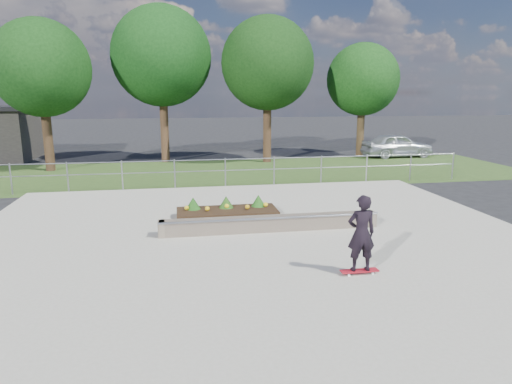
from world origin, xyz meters
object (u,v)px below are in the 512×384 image
(grind_ledge, at_px, (270,223))
(parked_car, at_px, (397,145))
(planter_bed, at_px, (227,211))
(skateboarder, at_px, (361,234))

(grind_ledge, height_order, parked_car, parked_car)
(planter_bed, bearing_deg, parked_car, 45.85)
(planter_bed, distance_m, parked_car, 16.40)
(planter_bed, xyz_separation_m, parked_car, (11.42, 11.76, 0.46))
(grind_ledge, relative_size, planter_bed, 2.00)
(grind_ledge, xyz_separation_m, parked_car, (10.40, 13.33, 0.44))
(skateboarder, xyz_separation_m, parked_car, (9.19, 16.63, -0.23))
(grind_ledge, bearing_deg, skateboarder, -69.90)
(skateboarder, distance_m, parked_car, 19.00)
(planter_bed, bearing_deg, grind_ledge, -57.16)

